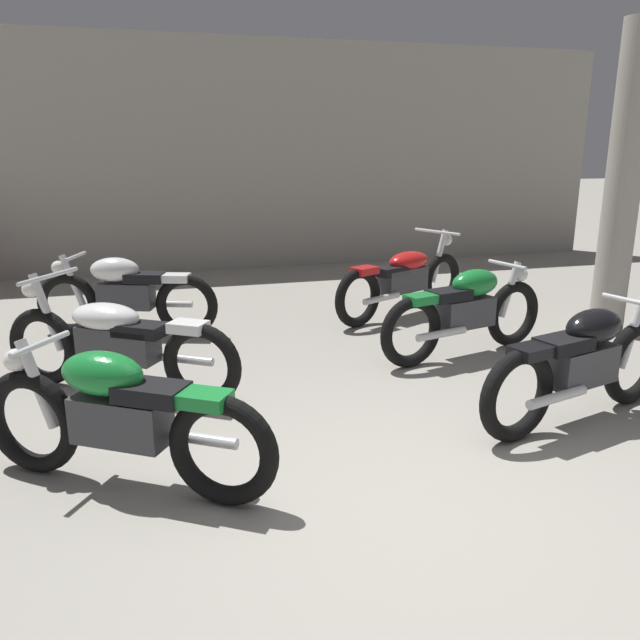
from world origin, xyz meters
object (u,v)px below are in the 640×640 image
Objects in this scene: motorcycle_left_row_1 at (117,342)px; motorcycle_right_row_0 at (582,362)px; motorcycle_right_row_1 at (466,310)px; support_pillar at (623,183)px; motorcycle_right_row_2 at (404,278)px; motorcycle_left_row_2 at (125,293)px; motorcycle_left_row_0 at (120,416)px.

motorcycle_left_row_1 is 0.97× the size of motorcycle_right_row_0.
motorcycle_right_row_0 is 1.59m from motorcycle_right_row_1.
motorcycle_right_row_0 is at bearing -133.34° from support_pillar.
motorcycle_right_row_2 is (-0.08, 3.15, -0.01)m from motorcycle_right_row_0.
motorcycle_right_row_2 is (3.18, -0.05, -0.01)m from motorcycle_left_row_2.
support_pillar is 5.57m from motorcycle_left_row_0.
motorcycle_left_row_1 is 1.74m from motorcycle_left_row_2.
motorcycle_left_row_0 is 3.28m from motorcycle_left_row_2.
support_pillar is 5.36m from motorcycle_left_row_2.
motorcycle_left_row_0 and motorcycle_right_row_0 have the same top height.
motorcycle_left_row_1 reaches higher than motorcycle_left_row_2.
motorcycle_right_row_2 is (3.22, 1.69, 0.00)m from motorcycle_left_row_1.
motorcycle_right_row_2 is at bearing 89.60° from motorcycle_right_row_1.
motorcycle_left_row_2 is at bearing 135.50° from motorcycle_right_row_0.
motorcycle_left_row_1 is at bearing -174.67° from support_pillar.
motorcycle_left_row_0 is at bearing -178.52° from motorcycle_right_row_0.
motorcycle_left_row_1 is at bearing 156.10° from motorcycle_right_row_0.
support_pillar reaches higher than motorcycle_right_row_1.
motorcycle_left_row_0 is 0.89× the size of motorcycle_right_row_1.
motorcycle_right_row_1 is at bearing 2.30° from motorcycle_left_row_1.
motorcycle_left_row_2 is at bearing 90.35° from motorcycle_left_row_0.
motorcycle_left_row_1 is at bearing -177.70° from motorcycle_right_row_1.
motorcycle_right_row_2 is (3.16, 3.24, -0.01)m from motorcycle_left_row_0.
motorcycle_right_row_1 is at bearing -169.67° from support_pillar.
motorcycle_left_row_1 is 3.21m from motorcycle_right_row_1.
motorcycle_left_row_2 is at bearing 153.05° from motorcycle_right_row_1.
support_pillar is 1.66× the size of motorcycle_right_row_0.
motorcycle_right_row_0 is at bearing -23.90° from motorcycle_left_row_1.
motorcycle_right_row_2 reaches higher than motorcycle_right_row_1.
motorcycle_right_row_1 is at bearing 27.98° from motorcycle_left_row_0.
support_pillar reaches higher than motorcycle_left_row_2.
motorcycle_right_row_2 is at bearing 91.39° from motorcycle_right_row_0.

